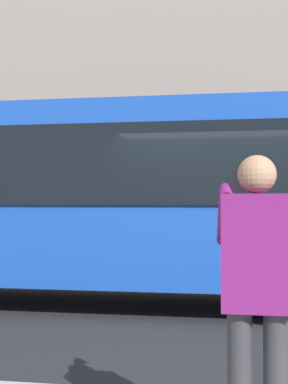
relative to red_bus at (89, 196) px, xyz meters
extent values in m
plane|color=#232326|center=(-2.00, 0.71, -1.68)|extent=(60.00, 60.00, 0.00)
cube|color=gray|center=(-2.00, -6.09, 4.32)|extent=(28.00, 0.80, 12.00)
cube|color=#1947AD|center=(-0.02, -0.01, 0.02)|extent=(9.00, 2.50, 2.60)
cube|color=black|center=(-0.02, 1.25, 0.42)|extent=(7.60, 0.06, 1.10)
cylinder|color=black|center=(-3.02, -1.11, -1.18)|extent=(1.00, 0.28, 1.00)
cylinder|color=#2D2D33|center=(-2.34, 5.21, -1.12)|extent=(0.14, 0.14, 0.82)
cube|color=#6B1960|center=(-2.44, 5.21, -0.38)|extent=(0.40, 0.24, 0.66)
sphere|color=#A87A5B|center=(-2.44, 5.21, 0.06)|extent=(0.22, 0.22, 0.22)
cylinder|color=#6B1960|center=(-2.26, 5.05, -0.16)|extent=(0.09, 0.48, 0.37)
cube|color=black|center=(-2.34, 4.91, 0.04)|extent=(0.07, 0.01, 0.14)
camera|label=1|loc=(-2.34, 8.35, -0.10)|focal=51.14mm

